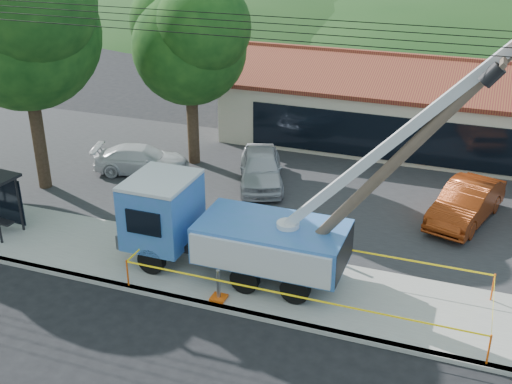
{
  "coord_description": "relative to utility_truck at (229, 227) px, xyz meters",
  "views": [
    {
      "loc": [
        6.01,
        -13.36,
        11.88
      ],
      "look_at": [
        -0.8,
        5.0,
        2.89
      ],
      "focal_mm": 45.0,
      "sensor_mm": 36.0,
      "label": 1
    }
  ],
  "objects": [
    {
      "name": "utility_truck",
      "position": [
        0.0,
        0.0,
        0.0
      ],
      "size": [
        12.36,
        4.11,
        8.93
      ],
      "color": "black",
      "rests_on": "ground"
    },
    {
      "name": "tree_west_near",
      "position": [
        -10.5,
        3.74,
        5.72
      ],
      "size": [
        7.56,
        6.72,
        10.8
      ],
      "color": "#332316",
      "rests_on": "ground"
    },
    {
      "name": "caution_tape",
      "position": [
        2.9,
        -0.47,
        -0.93
      ],
      "size": [
        11.4,
        3.36,
        0.97
      ],
      "color": "#F3550D",
      "rests_on": "ground"
    },
    {
      "name": "parking_lot",
      "position": [
        1.5,
        7.74,
        -1.76
      ],
      "size": [
        60.0,
        12.0,
        0.1
      ],
      "primitive_type": "cube",
      "color": "#28282B",
      "rests_on": "ground"
    },
    {
      "name": "curb",
      "position": [
        1.5,
        -2.16,
        -1.73
      ],
      "size": [
        60.0,
        0.25,
        0.15
      ],
      "primitive_type": "cube",
      "color": "#98978E",
      "rests_on": "ground"
    },
    {
      "name": "tree_lot",
      "position": [
        -5.5,
        8.74,
        4.4
      ],
      "size": [
        6.3,
        5.6,
        8.94
      ],
      "color": "#332316",
      "rests_on": "ground"
    },
    {
      "name": "ground",
      "position": [
        1.5,
        -4.26,
        -1.81
      ],
      "size": [
        120.0,
        120.0,
        0.0
      ],
      "primitive_type": "plane",
      "color": "black",
      "rests_on": "ground"
    },
    {
      "name": "car_white",
      "position": [
        -7.25,
        6.72,
        -1.81
      ],
      "size": [
        4.78,
        2.99,
        1.29
      ],
      "primitive_type": "imported",
      "rotation": [
        0.0,
        0.0,
        1.86
      ],
      "color": "silver",
      "rests_on": "ground"
    },
    {
      "name": "sidewalk",
      "position": [
        1.5,
        -0.26,
        -1.73
      ],
      "size": [
        60.0,
        4.0,
        0.15
      ],
      "primitive_type": "cube",
      "color": "#98978E",
      "rests_on": "ground"
    },
    {
      "name": "leaning_pole",
      "position": [
        5.34,
        0.04,
        3.13
      ],
      "size": [
        6.95,
        2.0,
        8.89
      ],
      "color": "brown",
      "rests_on": "ground"
    },
    {
      "name": "strip_mall",
      "position": [
        5.5,
        15.72,
        0.07
      ],
      "size": [
        22.5,
        8.53,
        4.67
      ],
      "color": "beige",
      "rests_on": "ground"
    },
    {
      "name": "car_silver",
      "position": [
        -1.51,
        7.34,
        -1.81
      ],
      "size": [
        3.44,
        5.03,
        1.59
      ],
      "primitive_type": "imported",
      "rotation": [
        0.0,
        0.0,
        0.37
      ],
      "color": "#BABCC2",
      "rests_on": "ground"
    },
    {
      "name": "car_red",
      "position": [
        7.36,
        6.78,
        -1.81
      ],
      "size": [
        2.94,
        5.05,
        1.57
      ],
      "primitive_type": "imported",
      "rotation": [
        0.0,
        0.0,
        -0.28
      ],
      "color": "maroon",
      "rests_on": "ground"
    },
    {
      "name": "hill_west",
      "position": [
        -13.5,
        50.74,
        -1.81
      ],
      "size": [
        78.4,
        56.0,
        28.0
      ],
      "primitive_type": "ellipsoid",
      "color": "#173A15",
      "rests_on": "ground"
    }
  ]
}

